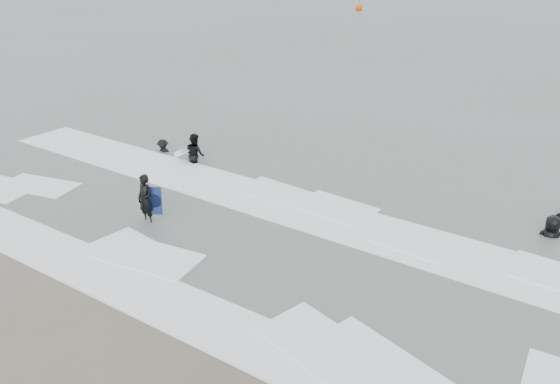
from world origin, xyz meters
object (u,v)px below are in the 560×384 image
Objects in this scene: surfer_centre at (148,223)px; surfer_breaker at (163,153)px; buoy at (359,8)px; surfer_wading at (196,163)px; surfer_right_far at (550,237)px.

surfer_centre is 1.20× the size of surfer_breaker.
buoy is (-19.40, 57.95, 0.42)m from surfer_breaker.
surfer_wading is 61.90m from buoy.
surfer_breaker is (-2.07, 0.10, 0.00)m from surfer_wading.
surfer_right_far reaches higher than surfer_breaker.
surfer_breaker is 0.90× the size of buoy.
surfer_centre is 67.56m from buoy.
surfer_right_far is at bearing -3.80° from surfer_breaker.
surfer_right_far is 1.15× the size of buoy.
buoy is at bearing -81.76° from surfer_right_far.
surfer_breaker is at bearing 15.10° from surfer_wading.
surfer_right_far is at bearing -57.86° from buoy.
surfer_centre is 5.68m from surfer_wading.
buoy is at bearing -51.86° from surfer_wading.
surfer_right_far is at bearing 33.49° from surfer_centre.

